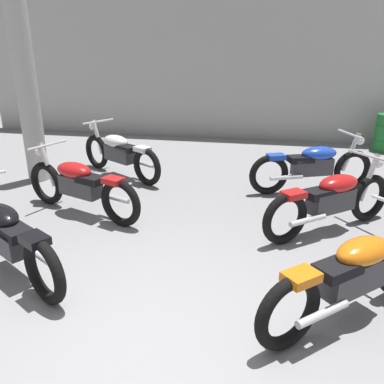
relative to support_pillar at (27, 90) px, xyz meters
The scene contains 9 objects.
ground_plane 5.23m from the support_pillar, 50.56° to the right, with size 60.00×60.00×0.00m, color gray.
back_wall 5.19m from the support_pillar, 52.43° to the left, with size 13.45×0.24×3.60m, color #B2B2AD.
support_pillar is the anchor object (origin of this frame).
motorcycle_left_row_0 3.48m from the support_pillar, 64.09° to the right, with size 1.91×1.23×0.97m.
motorcycle_left_row_1 2.29m from the support_pillar, 41.75° to the right, with size 2.06×0.99×0.97m.
motorcycle_left_row_2 1.87m from the support_pillar, 18.31° to the left, with size 1.90×1.24×0.97m.
motorcycle_right_row_0 5.88m from the support_pillar, 31.80° to the right, with size 1.70×1.52×0.97m.
motorcycle_right_row_1 5.23m from the support_pillar, 13.93° to the right, with size 1.77×1.44×0.97m.
motorcycle_right_row_2 4.99m from the support_pillar, ahead, with size 2.06×1.00×0.97m.
Camera 1 is at (0.90, -2.40, 2.35)m, focal length 36.97 mm.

